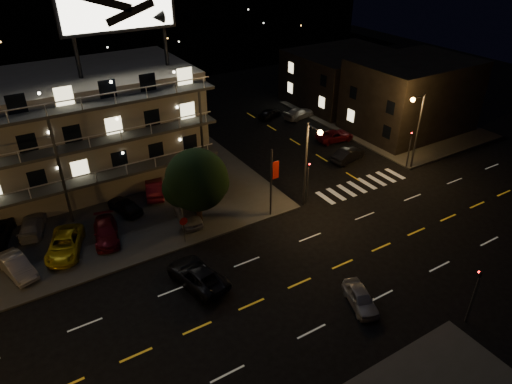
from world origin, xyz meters
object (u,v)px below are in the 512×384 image
lot_car_2 (65,244)px  road_car_east (360,298)px  tree (196,182)px  lot_car_4 (188,213)px  road_car_west (197,275)px  side_car_0 (348,155)px  lot_car_7 (32,225)px

lot_car_2 → road_car_east: lot_car_2 is taller
tree → lot_car_4: bearing=127.3°
tree → road_car_west: 8.15m
lot_car_4 → side_car_0: size_ratio=1.00×
lot_car_4 → road_car_west: (-2.64, -7.47, -0.15)m
tree → road_car_east: tree is taller
tree → road_car_west: size_ratio=1.29×
tree → side_car_0: 19.31m
tree → lot_car_7: 14.01m
side_car_0 → road_car_west: 23.95m
tree → side_car_0: tree is taller
lot_car_4 → lot_car_7: lot_car_4 is taller
road_car_east → road_car_west: size_ratio=0.69×
lot_car_7 → road_car_west: size_ratio=0.84×
lot_car_4 → lot_car_7: bearing=163.5°
lot_car_4 → lot_car_7: 12.65m
lot_car_2 → road_car_east: bearing=-24.6°
lot_car_7 → road_car_west: 15.44m
lot_car_2 → lot_car_7: bearing=133.6°
lot_car_2 → lot_car_7: (-1.72, 4.20, -0.06)m
lot_car_4 → road_car_east: bearing=-61.9°
tree → lot_car_7: tree is taller
lot_car_7 → tree: bearing=169.6°
lot_car_4 → lot_car_7: size_ratio=0.97×
tree → road_car_east: 15.55m
tree → side_car_0: (18.82, 2.59, -3.45)m
lot_car_7 → road_car_west: road_car_west is taller
side_car_0 → road_car_east: 21.76m
road_car_west → tree: bearing=-128.6°
lot_car_7 → lot_car_4: bearing=171.8°
lot_car_2 → tree: bearing=11.7°
lot_car_2 → road_car_west: lot_car_2 is taller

